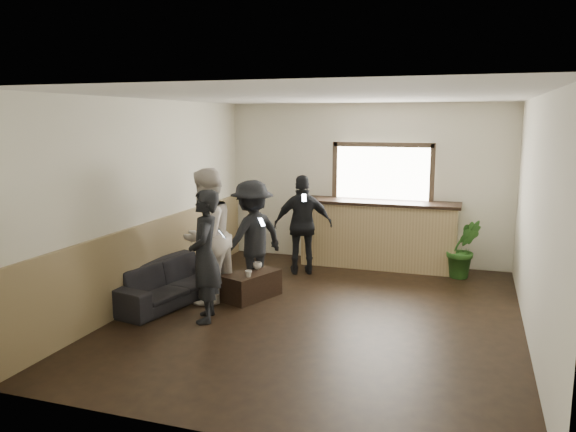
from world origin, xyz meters
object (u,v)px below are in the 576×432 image
(person_d, at_px, (303,225))
(cup_b, at_px, (248,274))
(sofa, at_px, (170,282))
(cup_a, at_px, (257,266))
(person_a, at_px, (205,256))
(coffee_table, at_px, (251,285))
(potted_plant, at_px, (463,249))
(person_b, at_px, (206,236))
(person_c, at_px, (252,237))
(bar_counter, at_px, (379,230))

(person_d, bearing_deg, cup_b, 60.46)
(sofa, xyz_separation_m, cup_a, (1.05, 0.69, 0.15))
(cup_a, xyz_separation_m, person_d, (0.30, 1.28, 0.39))
(cup_a, xyz_separation_m, person_a, (-0.22, -1.21, 0.41))
(coffee_table, height_order, person_a, person_a)
(cup_a, distance_m, potted_plant, 3.36)
(person_a, bearing_deg, coffee_table, 147.83)
(cup_a, height_order, potted_plant, potted_plant)
(sofa, relative_size, potted_plant, 2.00)
(coffee_table, height_order, cup_b, cup_b)
(cup_a, relative_size, person_b, 0.07)
(person_c, bearing_deg, coffee_table, 44.77)
(coffee_table, height_order, person_c, person_c)
(bar_counter, relative_size, person_b, 1.44)
(person_a, height_order, person_d, person_a)
(cup_a, bearing_deg, potted_plant, 33.05)
(coffee_table, distance_m, cup_b, 0.33)
(coffee_table, relative_size, potted_plant, 0.88)
(sofa, relative_size, person_c, 1.16)
(cup_b, height_order, person_d, person_d)
(coffee_table, xyz_separation_m, person_b, (-0.51, -0.34, 0.75))
(person_d, bearing_deg, person_a, 57.40)
(sofa, distance_m, person_b, 0.84)
(cup_b, xyz_separation_m, person_b, (-0.58, -0.11, 0.52))
(coffee_table, height_order, potted_plant, potted_plant)
(cup_a, height_order, person_a, person_a)
(cup_b, bearing_deg, cup_a, 94.91)
(cup_b, xyz_separation_m, person_c, (-0.15, 0.52, 0.41))
(cup_a, relative_size, person_a, 0.08)
(bar_counter, xyz_separation_m, person_a, (-1.63, -3.33, 0.19))
(potted_plant, distance_m, person_c, 3.42)
(person_b, bearing_deg, potted_plant, 131.33)
(cup_a, bearing_deg, bar_counter, 56.56)
(person_a, distance_m, person_d, 2.54)
(person_c, xyz_separation_m, person_d, (0.42, 1.18, -0.01))
(person_a, distance_m, person_b, 0.75)
(bar_counter, height_order, person_b, bar_counter)
(bar_counter, distance_m, potted_plant, 1.45)
(cup_b, bearing_deg, potted_plant, 39.08)
(coffee_table, height_order, cup_a, cup_a)
(person_a, bearing_deg, potted_plant, 113.84)
(sofa, bearing_deg, bar_counter, -29.38)
(potted_plant, distance_m, person_d, 2.60)
(person_a, height_order, person_c, person_a)
(sofa, relative_size, cup_a, 14.66)
(cup_b, relative_size, person_b, 0.05)
(sofa, xyz_separation_m, person_a, (0.82, -0.52, 0.55))
(person_a, relative_size, person_b, 0.89)
(coffee_table, relative_size, cup_b, 8.71)
(cup_a, distance_m, person_c, 0.43)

